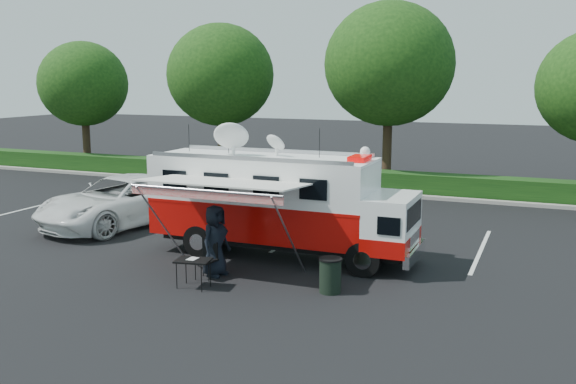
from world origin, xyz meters
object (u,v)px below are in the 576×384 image
(command_truck, at_px, (279,203))
(trash_bin, at_px, (330,275))
(folding_table, at_px, (193,261))
(white_suv, at_px, (123,225))

(command_truck, distance_m, trash_bin, 3.76)
(command_truck, bearing_deg, folding_table, -104.10)
(white_suv, bearing_deg, command_truck, 0.99)
(folding_table, relative_size, trash_bin, 1.11)
(trash_bin, bearing_deg, command_truck, 134.22)
(command_truck, xyz_separation_m, folding_table, (-0.89, -3.54, -0.95))
(white_suv, height_order, trash_bin, white_suv)
(command_truck, relative_size, folding_table, 8.18)
(white_suv, relative_size, folding_table, 6.52)
(folding_table, xyz_separation_m, trash_bin, (3.37, 0.99, -0.26))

